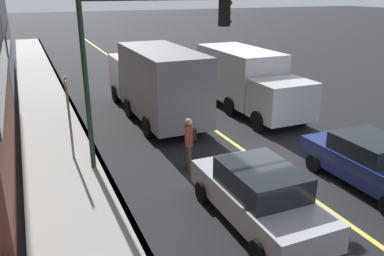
{
  "coord_description": "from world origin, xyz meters",
  "views": [
    {
      "loc": [
        -9.82,
        7.07,
        5.67
      ],
      "look_at": [
        -0.22,
        2.92,
        1.93
      ],
      "focal_mm": 36.61,
      "sensor_mm": 36.0,
      "label": 1
    }
  ],
  "objects": [
    {
      "name": "curb_edge",
      "position": [
        0.0,
        5.09,
        0.07
      ],
      "size": [
        80.0,
        0.16,
        0.15
      ],
      "primitive_type": "cube",
      "color": "slate",
      "rests_on": "ground"
    },
    {
      "name": "sidewalk_slab",
      "position": [
        0.0,
        6.29,
        0.07
      ],
      "size": [
        80.0,
        2.56,
        0.15
      ],
      "primitive_type": "cube",
      "color": "gray",
      "rests_on": "ground"
    },
    {
      "name": "pedestrian_with_backpack",
      "position": [
        1.03,
        2.47,
        1.05
      ],
      "size": [
        0.47,
        0.44,
        1.78
      ],
      "color": "brown",
      "rests_on": "ground"
    },
    {
      "name": "ground",
      "position": [
        0.0,
        0.0,
        0.0
      ],
      "size": [
        200.0,
        200.0,
        0.0
      ],
      "primitive_type": "plane",
      "color": "black"
    },
    {
      "name": "traffic_light_mast",
      "position": [
        2.15,
        3.46,
        3.95
      ],
      "size": [
        0.28,
        5.03,
        5.67
      ],
      "color": "#1E3823",
      "rests_on": "ground"
    },
    {
      "name": "car_silver",
      "position": [
        -2.54,
        2.1,
        0.8
      ],
      "size": [
        4.41,
        1.93,
        1.59
      ],
      "color": "#A8AAB2",
      "rests_on": "ground"
    },
    {
      "name": "street_sign_post",
      "position": [
        3.16,
        5.91,
        1.77
      ],
      "size": [
        0.6,
        0.08,
        3.01
      ],
      "color": "slate",
      "rests_on": "ground"
    },
    {
      "name": "car_navy",
      "position": [
        -2.18,
        -2.09,
        0.77
      ],
      "size": [
        4.48,
        1.97,
        1.51
      ],
      "color": "navy",
      "rests_on": "ground"
    },
    {
      "name": "truck_gray",
      "position": [
        6.8,
        1.7,
        1.73
      ],
      "size": [
        8.3,
        2.52,
        3.27
      ],
      "color": "silver",
      "rests_on": "ground"
    },
    {
      "name": "truck_white",
      "position": [
        6.14,
        -2.73,
        1.54
      ],
      "size": [
        7.2,
        2.53,
        2.88
      ],
      "color": "silver",
      "rests_on": "ground"
    },
    {
      "name": "lane_stripe_center",
      "position": [
        0.0,
        0.0,
        0.01
      ],
      "size": [
        80.0,
        0.16,
        0.01
      ],
      "primitive_type": "cube",
      "color": "#D8CC4C",
      "rests_on": "ground"
    }
  ]
}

